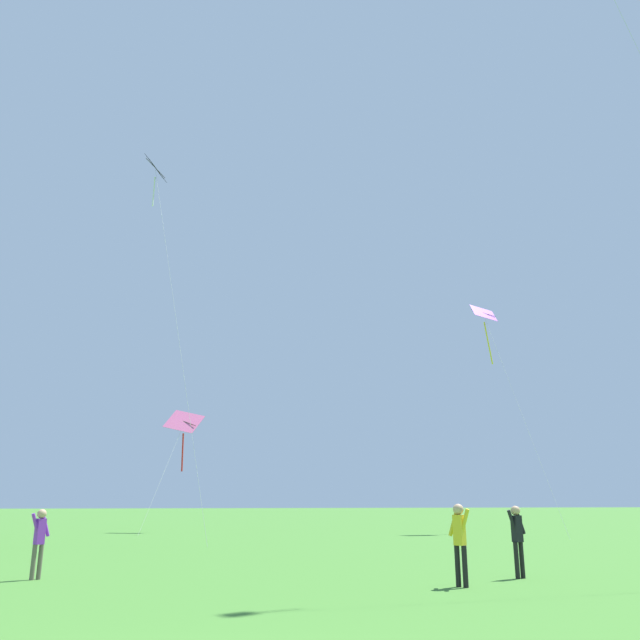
% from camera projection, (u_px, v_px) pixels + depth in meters
% --- Properties ---
extents(kite_black_large, '(3.92, 8.36, 20.89)m').
position_uv_depth(kite_black_large, '(156.00, 182.00, 36.94)').
color(kite_black_large, black).
rests_on(kite_black_large, ground_plane).
extents(kite_purple_streamer, '(1.85, 8.98, 14.37)m').
position_uv_depth(kite_purple_streamer, '(486.00, 326.00, 42.62)').
color(kite_purple_streamer, purple).
rests_on(kite_purple_streamer, ground_plane).
extents(kite_pink_low, '(3.60, 5.68, 7.49)m').
position_uv_depth(kite_pink_low, '(183.00, 431.00, 41.24)').
color(kite_pink_low, pink).
rests_on(kite_pink_low, ground_plane).
extents(person_in_red_shirt, '(0.53, 0.23, 1.64)m').
position_uv_depth(person_in_red_shirt, '(517.00, 534.00, 15.56)').
color(person_in_red_shirt, black).
rests_on(person_in_red_shirt, ground_plane).
extents(person_in_blue_jacket, '(0.37, 0.50, 1.69)m').
position_uv_depth(person_in_blue_jacket, '(460.00, 536.00, 13.99)').
color(person_in_blue_jacket, black).
rests_on(person_in_blue_jacket, ground_plane).
extents(person_with_spool, '(0.45, 0.36, 1.56)m').
position_uv_depth(person_with_spool, '(39.00, 537.00, 15.31)').
color(person_with_spool, '#665B4C').
rests_on(person_with_spool, ground_plane).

